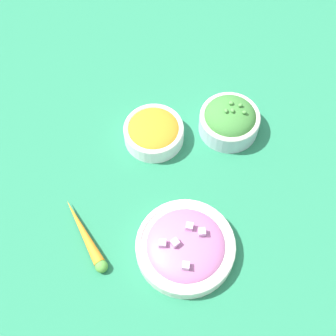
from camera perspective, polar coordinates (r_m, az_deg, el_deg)
The scene contains 5 objects.
ground_plane at distance 1.07m, azimuth 0.00°, elevation -0.79°, with size 3.00×3.00×0.00m, color #23704C.
bowl_red_onion at distance 0.97m, azimuth 2.15°, elevation -9.50°, with size 0.21×0.21×0.06m.
bowl_carrots at distance 1.10m, azimuth -1.74°, elevation 4.50°, with size 0.14×0.14×0.06m.
bowl_broccoli at distance 1.11m, azimuth 7.52°, elevation 5.88°, with size 0.14×0.14×0.09m.
loose_carrot at distance 1.01m, azimuth -10.00°, elevation -8.21°, with size 0.14×0.15×0.03m.
Camera 1 is at (0.49, 0.15, 0.94)m, focal length 50.00 mm.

